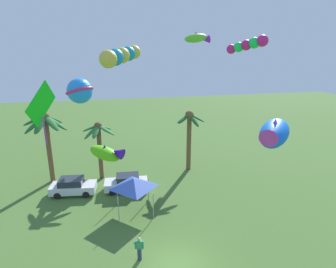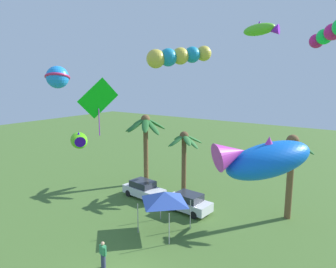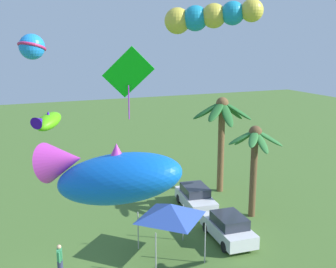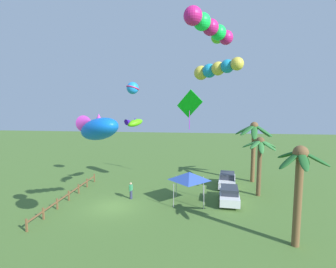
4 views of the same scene
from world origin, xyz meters
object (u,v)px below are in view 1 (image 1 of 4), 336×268
at_px(palm_tree_0, 99,137).
at_px(festival_tent, 134,183).
at_px(parked_car_1, 73,186).
at_px(parked_car_0, 127,183).
at_px(kite_fish_1, 107,153).
at_px(kite_ball_6, 80,91).
at_px(palm_tree_1, 46,129).
at_px(kite_tube_0, 120,56).
at_px(palm_tree_2, 189,128).
at_px(spectator_0, 139,248).
at_px(kite_diamond_4, 41,105).
at_px(kite_fish_2, 274,133).
at_px(kite_tube_5, 248,45).
at_px(kite_fish_3, 197,38).

xyz_separation_m(palm_tree_0, festival_tent, (2.61, -6.67, -1.90)).
height_order(parked_car_1, festival_tent, festival_tent).
relative_size(parked_car_0, kite_fish_1, 1.87).
relative_size(festival_tent, kite_ball_6, 1.54).
height_order(palm_tree_1, kite_fish_1, kite_fish_1).
bearing_deg(palm_tree_1, kite_tube_0, -34.97).
xyz_separation_m(palm_tree_2, festival_tent, (-6.49, -6.97, -2.09)).
bearing_deg(festival_tent, parked_car_0, 95.64).
height_order(palm_tree_2, parked_car_0, palm_tree_2).
height_order(festival_tent, kite_tube_0, kite_tube_0).
distance_m(palm_tree_1, palm_tree_2, 13.83).
height_order(parked_car_0, parked_car_1, same).
relative_size(spectator_0, kite_diamond_4, 0.36).
bearing_deg(kite_fish_2, palm_tree_0, 132.53).
distance_m(kite_diamond_4, kite_tube_5, 15.82).
bearing_deg(kite_ball_6, kite_tube_0, 73.26).
xyz_separation_m(palm_tree_1, palm_tree_2, (13.81, -0.03, -0.78)).
xyz_separation_m(parked_car_1, kite_fish_1, (3.26, -9.43, 6.40)).
height_order(palm_tree_2, kite_fish_3, kite_fish_3).
relative_size(palm_tree_0, kite_tube_5, 2.29).
distance_m(kite_fish_2, kite_fish_3, 9.54).
bearing_deg(kite_fish_2, kite_fish_3, 111.30).
distance_m(parked_car_0, kite_tube_0, 11.30).
bearing_deg(kite_diamond_4, kite_fish_1, -52.20).
xyz_separation_m(palm_tree_0, parked_car_0, (2.25, -3.06, -3.62)).
distance_m(parked_car_1, spectator_0, 10.60).
bearing_deg(palm_tree_0, kite_fish_3, -30.22).
distance_m(palm_tree_0, kite_fish_2, 16.37).
bearing_deg(palm_tree_2, kite_tube_0, -145.51).
bearing_deg(festival_tent, kite_tube_5, 7.22).
relative_size(kite_fish_2, kite_diamond_4, 0.89).
distance_m(spectator_0, kite_ball_6, 10.08).
bearing_deg(kite_fish_3, palm_tree_2, 78.31).
bearing_deg(kite_diamond_4, parked_car_1, 79.14).
height_order(palm_tree_1, kite_fish_2, kite_fish_2).
height_order(parked_car_1, kite_fish_2, kite_fish_2).
relative_size(palm_tree_2, parked_car_1, 1.58).
relative_size(kite_fish_1, kite_fish_2, 0.55).
bearing_deg(kite_diamond_4, kite_tube_0, 24.22).
xyz_separation_m(parked_car_0, kite_diamond_4, (-5.53, -3.87, 8.17)).
bearing_deg(kite_tube_0, kite_diamond_4, -155.78).
height_order(parked_car_0, kite_ball_6, kite_ball_6).
bearing_deg(kite_fish_1, spectator_0, -0.50).
bearing_deg(parked_car_0, palm_tree_0, 126.39).
bearing_deg(palm_tree_0, kite_fish_2, -47.47).
bearing_deg(parked_car_1, kite_diamond_4, -100.86).
bearing_deg(kite_tube_5, kite_ball_6, -150.11).
distance_m(palm_tree_1, kite_tube_0, 10.68).
height_order(kite_fish_2, kite_diamond_4, kite_diamond_4).
height_order(festival_tent, kite_diamond_4, kite_diamond_4).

